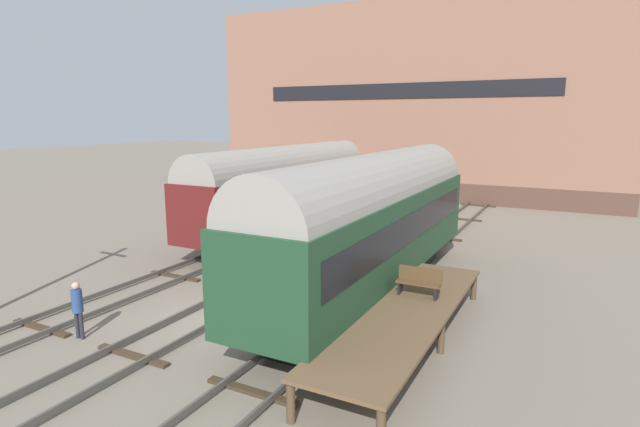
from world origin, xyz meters
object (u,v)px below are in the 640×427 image
(bench, at_px, (419,281))
(person_worker, at_px, (77,305))
(train_car_green, at_px, (373,217))
(train_car_maroon, at_px, (286,184))

(bench, bearing_deg, person_worker, -148.08)
(train_car_green, distance_m, bench, 3.60)
(bench, xyz_separation_m, person_worker, (-8.96, -5.58, -0.48))
(train_car_green, height_order, bench, train_car_green)
(train_car_green, bearing_deg, bench, -41.13)
(person_worker, bearing_deg, train_car_green, 50.00)
(train_car_maroon, height_order, bench, train_car_maroon)
(train_car_maroon, bearing_deg, bench, -41.37)
(train_car_green, xyz_separation_m, person_worker, (-6.49, -7.74, -1.96))
(train_car_green, relative_size, bench, 11.06)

